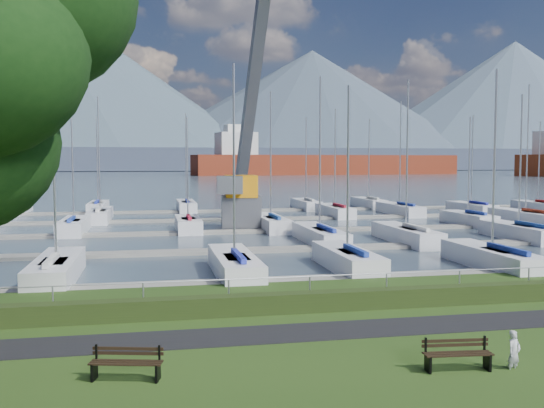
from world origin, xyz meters
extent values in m
cube|color=black|center=(0.00, -3.00, 0.01)|extent=(160.00, 2.00, 0.04)
cube|color=#3B4956|center=(0.00, 260.00, -0.40)|extent=(800.00, 540.00, 0.20)
cube|color=#263513|center=(0.00, -0.40, 0.35)|extent=(80.00, 0.70, 0.70)
cylinder|color=#93969B|center=(0.00, 0.00, 1.20)|extent=(80.00, 0.04, 0.04)
cube|color=#3F485C|center=(0.00, 330.00, 6.00)|extent=(900.00, 80.00, 12.00)
cone|color=#41525F|center=(-80.00, 400.00, 57.50)|extent=(340.00, 340.00, 115.00)
cone|color=#3E4C5B|center=(110.00, 410.00, 42.50)|extent=(300.00, 300.00, 85.00)
cone|color=#49596A|center=(280.00, 420.00, 50.00)|extent=(320.00, 320.00, 100.00)
cube|color=gray|center=(0.00, 6.00, -0.22)|extent=(90.00, 1.60, 0.25)
cube|color=#66635F|center=(0.00, 16.00, -0.22)|extent=(90.00, 1.60, 0.25)
cube|color=slate|center=(0.00, 26.00, -0.22)|extent=(90.00, 1.60, 0.25)
cube|color=#65635F|center=(0.00, 36.00, -0.22)|extent=(90.00, 1.60, 0.25)
cube|color=slate|center=(0.00, 46.00, -0.22)|extent=(90.00, 1.60, 0.25)
cube|color=black|center=(-8.14, -5.98, 0.23)|extent=(0.16, 0.40, 0.45)
cube|color=black|center=(-8.09, -5.80, 0.65)|extent=(0.06, 0.06, 0.40)
cube|color=black|center=(-6.58, -6.37, 0.23)|extent=(0.16, 0.40, 0.45)
cube|color=black|center=(-6.54, -6.19, 0.65)|extent=(0.06, 0.06, 0.40)
cube|color=black|center=(-7.40, -6.32, 0.45)|extent=(1.77, 0.53, 0.04)
cube|color=black|center=(-7.36, -6.17, 0.45)|extent=(1.77, 0.53, 0.04)
cube|color=black|center=(-7.32, -6.03, 0.45)|extent=(1.77, 0.53, 0.04)
cube|color=black|center=(-7.31, -5.98, 0.62)|extent=(1.76, 0.47, 0.08)
cube|color=black|center=(-7.31, -5.98, 0.74)|extent=(1.76, 0.47, 0.08)
cube|color=black|center=(0.26, -7.10, 0.23)|extent=(0.10, 0.40, 0.45)
cube|color=black|center=(0.28, -6.92, 0.65)|extent=(0.05, 0.05, 0.40)
cube|color=black|center=(1.86, -7.25, 0.23)|extent=(0.10, 0.40, 0.45)
cube|color=black|center=(1.87, -7.07, 0.65)|extent=(0.05, 0.05, 0.40)
cube|color=black|center=(1.05, -7.32, 0.45)|extent=(1.80, 0.27, 0.04)
cube|color=black|center=(1.06, -7.17, 0.45)|extent=(1.80, 0.27, 0.04)
cube|color=black|center=(1.07, -7.02, 0.45)|extent=(1.80, 0.27, 0.04)
cube|color=black|center=(1.08, -6.97, 0.62)|extent=(1.80, 0.21, 0.08)
cube|color=black|center=(1.08, -6.97, 0.74)|extent=(1.80, 0.21, 0.08)
imported|color=#B7B8BF|center=(2.57, -7.33, 0.59)|extent=(0.50, 0.42, 1.17)
cube|color=#55575D|center=(0.71, 28.80, 1.20)|extent=(3.45, 3.45, 2.60)
cube|color=orange|center=(0.71, 28.80, 3.30)|extent=(2.87, 3.60, 1.80)
cube|color=#505157|center=(2.51, 33.30, 12.30)|extent=(2.03, 11.26, 19.89)
cube|color=#595B61|center=(-0.49, 26.80, 3.50)|extent=(2.17, 2.36, 1.40)
cube|color=maroon|center=(63.47, 213.72, 2.50)|extent=(109.41, 28.06, 10.00)
cube|color=silver|center=(25.77, 210.17, 10.00)|extent=(15.25, 15.25, 12.00)
cube|color=silver|center=(25.77, 210.17, 17.00)|extent=(8.71, 8.71, 4.00)
camera|label=1|loc=(-6.70, -21.28, 5.46)|focal=40.00mm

